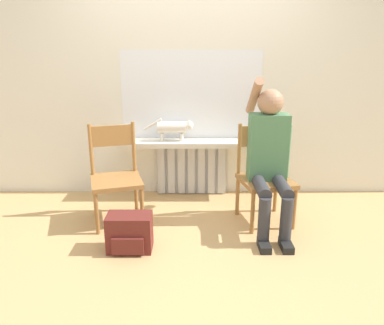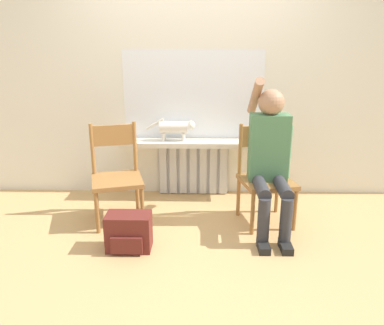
{
  "view_description": "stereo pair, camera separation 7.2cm",
  "coord_description": "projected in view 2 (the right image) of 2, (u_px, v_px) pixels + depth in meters",
  "views": [
    {
      "loc": [
        0.01,
        -2.78,
        1.58
      ],
      "look_at": [
        0.0,
        0.58,
        0.54
      ],
      "focal_mm": 35.0,
      "sensor_mm": 36.0,
      "label": 1
    },
    {
      "loc": [
        0.08,
        -2.78,
        1.58
      ],
      "look_at": [
        0.0,
        0.58,
        0.54
      ],
      "focal_mm": 35.0,
      "sensor_mm": 36.0,
      "label": 2
    }
  ],
  "objects": [
    {
      "name": "ground_plane",
      "position": [
        190.0,
        244.0,
        3.12
      ],
      "size": [
        12.0,
        12.0,
        0.0
      ],
      "primitive_type": "plane",
      "color": "tan"
    },
    {
      "name": "wall_with_window",
      "position": [
        193.0,
        70.0,
        3.9
      ],
      "size": [
        7.0,
        0.06,
        2.7
      ],
      "color": "white",
      "rests_on": "ground_plane"
    },
    {
      "name": "radiator",
      "position": [
        193.0,
        168.0,
        4.14
      ],
      "size": [
        0.77,
        0.08,
        0.58
      ],
      "color": "silver",
      "rests_on": "ground_plane"
    },
    {
      "name": "windowsill",
      "position": [
        193.0,
        143.0,
        3.95
      ],
      "size": [
        1.53,
        0.28,
        0.05
      ],
      "color": "silver",
      "rests_on": "radiator"
    },
    {
      "name": "window_glass",
      "position": [
        193.0,
        95.0,
        3.94
      ],
      "size": [
        1.47,
        0.01,
        0.92
      ],
      "color": "white",
      "rests_on": "windowsill"
    },
    {
      "name": "chair_left",
      "position": [
        116.0,
        174.0,
        3.46
      ],
      "size": [
        0.55,
        0.55,
        0.91
      ],
      "rotation": [
        0.0,
        0.0,
        0.28
      ],
      "color": "#9E6B38",
      "rests_on": "ground_plane"
    },
    {
      "name": "chair_right",
      "position": [
        265.0,
        175.0,
        3.43
      ],
      "size": [
        0.53,
        0.53,
        0.91
      ],
      "rotation": [
        0.0,
        0.0,
        0.22
      ],
      "color": "#9E6B38",
      "rests_on": "ground_plane"
    },
    {
      "name": "person",
      "position": [
        270.0,
        154.0,
        3.25
      ],
      "size": [
        0.36,
        1.01,
        1.34
      ],
      "color": "#333338",
      "rests_on": "ground_plane"
    },
    {
      "name": "cat",
      "position": [
        176.0,
        127.0,
        3.91
      ],
      "size": [
        0.52,
        0.12,
        0.24
      ],
      "color": "silver",
      "rests_on": "windowsill"
    },
    {
      "name": "backpack",
      "position": [
        129.0,
        232.0,
        3.01
      ],
      "size": [
        0.36,
        0.24,
        0.3
      ],
      "color": "maroon",
      "rests_on": "ground_plane"
    }
  ]
}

